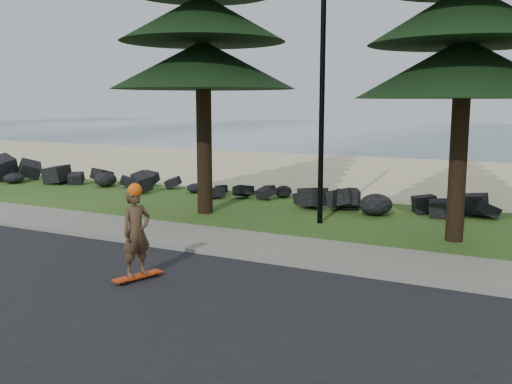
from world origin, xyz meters
TOP-DOWN VIEW (x-y plane):
  - ground at (0.00, 0.00)m, footprint 160.00×160.00m
  - road at (0.00, -4.50)m, footprint 160.00×7.00m
  - kerb at (0.00, -0.90)m, footprint 160.00×0.20m
  - sidewalk at (0.00, 0.20)m, footprint 160.00×2.00m
  - beach_sand at (0.00, 14.50)m, footprint 160.00×15.00m
  - ocean at (0.00, 51.00)m, footprint 160.00×58.00m
  - seawall_boulders at (0.00, 5.60)m, footprint 60.00×2.40m
  - lamp_post at (0.00, 3.20)m, footprint 0.25×0.14m
  - skateboarder at (-1.14, -3.02)m, footprint 0.54×0.98m

SIDE VIEW (x-z plane):
  - ground at x=0.00m, z-range 0.00..0.00m
  - seawall_boulders at x=0.00m, z-range -0.55..0.55m
  - ocean at x=0.00m, z-range 0.00..0.01m
  - beach_sand at x=0.00m, z-range 0.00..0.01m
  - road at x=0.00m, z-range 0.00..0.02m
  - sidewalk at x=0.00m, z-range 0.00..0.08m
  - kerb at x=0.00m, z-range 0.00..0.10m
  - skateboarder at x=-1.14m, z-range 0.01..1.79m
  - lamp_post at x=0.00m, z-range 0.06..8.20m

